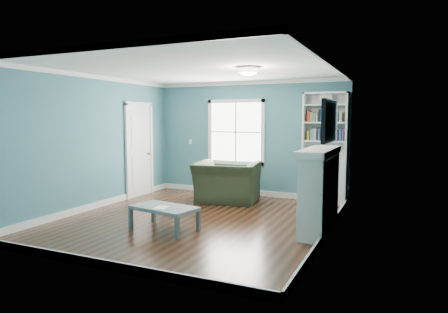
% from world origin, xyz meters
% --- Properties ---
extents(floor, '(5.00, 5.00, 0.00)m').
position_xyz_m(floor, '(0.00, 0.00, 0.00)').
color(floor, black).
rests_on(floor, ground).
extents(room_walls, '(5.00, 5.00, 5.00)m').
position_xyz_m(room_walls, '(0.00, 0.00, 1.58)').
color(room_walls, '#386876').
rests_on(room_walls, ground).
extents(trim, '(4.50, 5.00, 2.60)m').
position_xyz_m(trim, '(0.00, 0.00, 1.24)').
color(trim, white).
rests_on(trim, ground).
extents(window, '(1.40, 0.06, 1.50)m').
position_xyz_m(window, '(-0.30, 2.49, 1.45)').
color(window, white).
rests_on(window, room_walls).
extents(bookshelf, '(0.90, 0.35, 2.31)m').
position_xyz_m(bookshelf, '(1.77, 2.30, 0.92)').
color(bookshelf, silver).
rests_on(bookshelf, ground).
extents(fireplace, '(0.44, 1.58, 1.30)m').
position_xyz_m(fireplace, '(2.08, 0.20, 0.64)').
color(fireplace, black).
rests_on(fireplace, ground).
extents(tv, '(0.06, 1.10, 0.65)m').
position_xyz_m(tv, '(2.20, 0.20, 1.72)').
color(tv, black).
rests_on(tv, fireplace).
extents(door, '(0.12, 0.98, 2.17)m').
position_xyz_m(door, '(-2.22, 1.40, 1.07)').
color(door, silver).
rests_on(door, ground).
extents(ceiling_fixture, '(0.38, 0.38, 0.15)m').
position_xyz_m(ceiling_fixture, '(0.90, 0.10, 2.55)').
color(ceiling_fixture, white).
rests_on(ceiling_fixture, room_walls).
extents(light_switch, '(0.08, 0.01, 0.12)m').
position_xyz_m(light_switch, '(-1.50, 2.48, 1.20)').
color(light_switch, white).
rests_on(light_switch, room_walls).
extents(recliner, '(1.41, 1.04, 1.13)m').
position_xyz_m(recliner, '(-0.13, 1.60, 0.57)').
color(recliner, black).
rests_on(recliner, ground).
extents(coffee_table, '(1.12, 0.75, 0.38)m').
position_xyz_m(coffee_table, '(-0.18, -0.77, 0.33)').
color(coffee_table, '#4D575C').
rests_on(coffee_table, ground).
extents(paper_sheet, '(0.23, 0.28, 0.00)m').
position_xyz_m(paper_sheet, '(-0.18, -0.86, 0.38)').
color(paper_sheet, white).
rests_on(paper_sheet, coffee_table).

